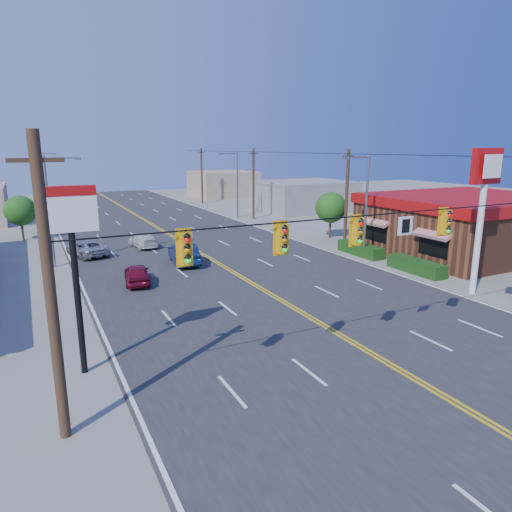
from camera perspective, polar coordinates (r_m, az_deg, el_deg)
name	(u,v)px	position (r m, az deg, el deg)	size (l,w,h in m)	color
ground	(374,356)	(20.16, 14.53, -12.05)	(160.00, 160.00, 0.00)	gray
road	(206,256)	(36.68, -6.31, -0.04)	(20.00, 120.00, 0.06)	#2D2D30
signal_span	(379,243)	(18.54, 15.13, 1.64)	(24.32, 0.34, 9.00)	#47301E
kfc	(466,224)	(41.53, 24.74, 3.69)	(16.30, 12.40, 4.70)	brown
kfc_pylon	(484,192)	(29.25, 26.57, 7.16)	(2.20, 0.36, 8.50)	white
pizza_hut_sign	(72,242)	(17.86, -21.98, 1.65)	(1.90, 0.30, 6.85)	black
streetlight_se	(364,201)	(36.13, 13.39, 6.70)	(2.55, 0.25, 8.00)	gray
streetlight_ne	(236,181)	(56.58, -2.53, 9.36)	(2.55, 0.25, 8.00)	gray
streetlight_sw	(52,205)	(35.75, -24.19, 5.82)	(2.55, 0.25, 8.00)	gray
streetlight_nw	(39,181)	(61.64, -25.49, 8.42)	(2.55, 0.25, 8.00)	gray
utility_pole_near	(347,199)	(40.14, 11.25, 6.99)	(0.28, 0.28, 8.40)	#47301E
utility_pole_mid	(253,184)	(55.40, -0.32, 8.96)	(0.28, 0.28, 8.40)	#47301E
utility_pole_far	(202,176)	(71.94, -6.79, 9.90)	(0.28, 0.28, 8.40)	#47301E
tree_kfc_rear	(331,208)	(44.24, 9.34, 6.00)	(2.94, 2.94, 4.41)	#47301E
tree_west	(20,211)	(47.84, -27.40, 5.05)	(2.80, 2.80, 4.20)	#47301E
bld_east_mid	(304,196)	(63.88, 6.03, 7.50)	(12.00, 10.00, 4.00)	gray
bld_east_far	(223,184)	(81.97, -4.18, 8.98)	(10.00, 10.00, 4.40)	tan
car_magenta	(137,275)	(30.01, -14.65, -2.26)	(1.50, 3.73, 1.27)	maroon
car_blue	(184,254)	(34.36, -9.03, 0.21)	(1.62, 4.64, 1.53)	navy
car_white	(143,241)	(40.91, -13.94, 1.86)	(1.66, 4.09, 1.19)	silver
car_silver	(87,249)	(38.89, -20.38, 0.88)	(2.13, 4.61, 1.28)	#BBBBC0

